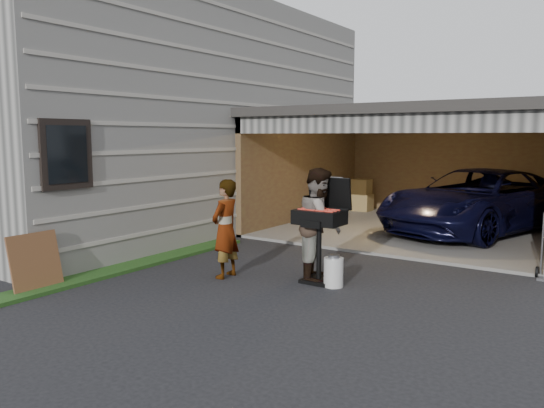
{
  "coord_description": "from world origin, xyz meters",
  "views": [
    {
      "loc": [
        4.86,
        -5.86,
        2.29
      ],
      "look_at": [
        -0.11,
        1.44,
        1.15
      ],
      "focal_mm": 35.0,
      "sensor_mm": 36.0,
      "label": 1
    }
  ],
  "objects_px": {
    "minivan": "(477,203)",
    "bbq_grill": "(321,221)",
    "propane_tank": "(334,272)",
    "plywood_panel": "(35,262)",
    "man": "(320,224)",
    "woman": "(225,229)"
  },
  "relations": [
    {
      "from": "bbq_grill",
      "to": "plywood_panel",
      "type": "distance_m",
      "value": 4.32
    },
    {
      "from": "propane_tank",
      "to": "plywood_panel",
      "type": "height_order",
      "value": "plywood_panel"
    },
    {
      "from": "man",
      "to": "bbq_grill",
      "type": "height_order",
      "value": "man"
    },
    {
      "from": "minivan",
      "to": "man",
      "type": "height_order",
      "value": "man"
    },
    {
      "from": "woman",
      "to": "bbq_grill",
      "type": "distance_m",
      "value": 1.55
    },
    {
      "from": "minivan",
      "to": "propane_tank",
      "type": "bearing_deg",
      "value": -79.2
    },
    {
      "from": "man",
      "to": "propane_tank",
      "type": "xyz_separation_m",
      "value": [
        0.41,
        -0.29,
        -0.67
      ]
    },
    {
      "from": "woman",
      "to": "propane_tank",
      "type": "xyz_separation_m",
      "value": [
        1.71,
        0.5,
        -0.58
      ]
    },
    {
      "from": "bbq_grill",
      "to": "propane_tank",
      "type": "xyz_separation_m",
      "value": [
        0.31,
        -0.13,
        -0.75
      ]
    },
    {
      "from": "propane_tank",
      "to": "plywood_panel",
      "type": "bearing_deg",
      "value": -142.92
    },
    {
      "from": "bbq_grill",
      "to": "plywood_panel",
      "type": "relative_size",
      "value": 1.87
    },
    {
      "from": "plywood_panel",
      "to": "bbq_grill",
      "type": "bearing_deg",
      "value": 40.94
    },
    {
      "from": "minivan",
      "to": "woman",
      "type": "relative_size",
      "value": 3.3
    },
    {
      "from": "man",
      "to": "woman",
      "type": "bearing_deg",
      "value": 97.5
    },
    {
      "from": "minivan",
      "to": "plywood_panel",
      "type": "distance_m",
      "value": 9.43
    },
    {
      "from": "minivan",
      "to": "plywood_panel",
      "type": "bearing_deg",
      "value": -98.87
    },
    {
      "from": "propane_tank",
      "to": "plywood_panel",
      "type": "relative_size",
      "value": 0.51
    },
    {
      "from": "minivan",
      "to": "woman",
      "type": "height_order",
      "value": "woman"
    },
    {
      "from": "propane_tank",
      "to": "man",
      "type": "bearing_deg",
      "value": 144.45
    },
    {
      "from": "minivan",
      "to": "man",
      "type": "distance_m",
      "value": 5.55
    },
    {
      "from": "minivan",
      "to": "propane_tank",
      "type": "height_order",
      "value": "minivan"
    },
    {
      "from": "minivan",
      "to": "bbq_grill",
      "type": "bearing_deg",
      "value": -82.43
    }
  ]
}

